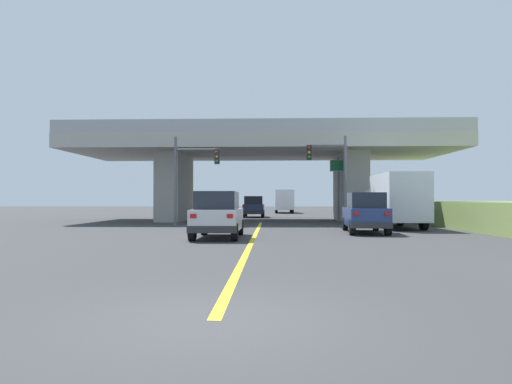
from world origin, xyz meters
name	(u,v)px	position (x,y,z in m)	size (l,w,h in m)	color
ground	(262,221)	(0.00, 29.99, 0.00)	(160.00, 160.00, 0.00)	#353538
overpass_bridge	(262,158)	(0.00, 29.99, 5.00)	(29.29, 10.98, 7.24)	#A8A59E
lane_divider_stripe	(254,238)	(0.00, 13.49, 0.00)	(0.20, 26.99, 0.01)	yellow
suv_lead	(218,215)	(-1.56, 13.41, 1.01)	(1.97, 4.40, 2.02)	silver
suv_crossing	(365,213)	(5.48, 16.70, 1.01)	(2.17, 4.74, 2.02)	navy
box_truck	(396,200)	(8.12, 20.79, 1.65)	(2.33, 6.76, 3.17)	silver
sedan_oncoming	(254,207)	(-0.94, 37.23, 1.01)	(1.99, 4.58, 2.02)	navy
traffic_signal_nearside	(333,169)	(4.71, 23.00, 3.68)	(2.59, 0.36, 5.79)	#56595E
traffic_signal_farside	(190,170)	(-4.57, 23.15, 3.62)	(2.99, 0.36, 5.81)	#56595E
highway_sign	(338,176)	(5.79, 27.87, 3.45)	(1.29, 0.17, 4.84)	#56595E
semi_truck_distant	(284,201)	(2.36, 52.03, 1.56)	(2.33, 7.35, 2.91)	red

